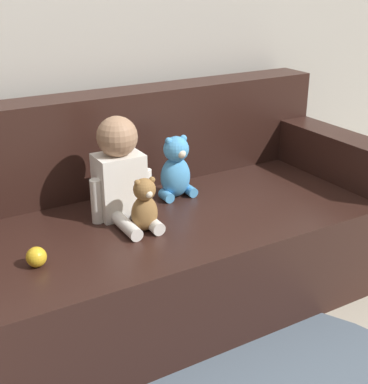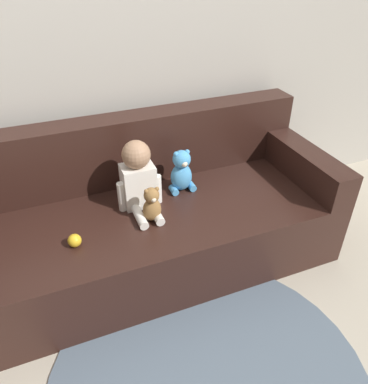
% 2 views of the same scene
% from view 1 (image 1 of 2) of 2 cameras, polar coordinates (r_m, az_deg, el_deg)
% --- Properties ---
extents(ground_plane, '(12.00, 12.00, 0.00)m').
position_cam_1_polar(ground_plane, '(2.24, -4.45, -11.87)').
color(ground_plane, '#B7AD99').
extents(couch, '(2.08, 0.85, 0.81)m').
position_cam_1_polar(couch, '(2.14, -5.35, -4.82)').
color(couch, black).
rests_on(couch, ground_plane).
extents(person_baby, '(0.25, 0.31, 0.39)m').
position_cam_1_polar(person_baby, '(1.99, -6.81, 2.04)').
color(person_baby, white).
rests_on(person_baby, couch).
extents(teddy_bear_brown, '(0.10, 0.09, 0.20)m').
position_cam_1_polar(teddy_bear_brown, '(1.90, -4.23, -1.38)').
color(teddy_bear_brown, olive).
rests_on(teddy_bear_brown, couch).
extents(plush_toy_side, '(0.15, 0.12, 0.26)m').
position_cam_1_polar(plush_toy_side, '(2.17, -0.87, 2.49)').
color(plush_toy_side, '#4C9EDB').
rests_on(plush_toy_side, couch).
extents(toy_ball, '(0.07, 0.07, 0.07)m').
position_cam_1_polar(toy_ball, '(1.76, -15.47, -6.70)').
color(toy_ball, gold).
rests_on(toy_ball, couch).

